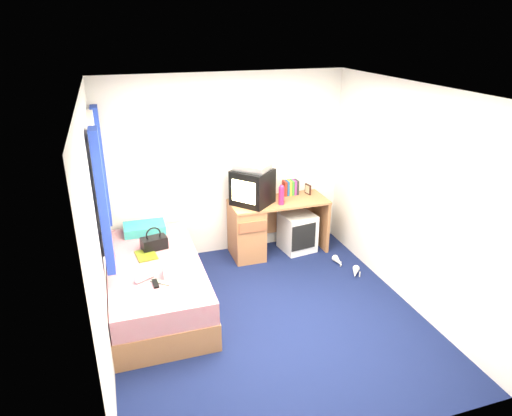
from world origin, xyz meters
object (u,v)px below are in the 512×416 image
object	(u,v)px
remote_control	(155,284)
white_heels	(347,267)
vcr	(252,167)
water_bottle	(144,277)
pillow	(145,228)
desk	(259,226)
handbag	(154,243)
picture_frame	(308,189)
crt_tv	(252,187)
towel	(181,269)
colour_swatch_fan	(161,282)
magazine	(146,255)
pink_water_bottle	(281,196)
bed	(156,283)
storage_cube	(297,232)
aerosol_can	(266,195)

from	to	relation	value
remote_control	white_heels	xyz separation A→B (m)	(2.43, 0.50, -0.51)
vcr	water_bottle	distance (m)	2.02
pillow	vcr	bearing A→B (deg)	0.59
desk	handbag	distance (m)	1.52
vcr	picture_frame	distance (m)	0.94
crt_tv	towel	world-z (taller)	crt_tv
pillow	remote_control	distance (m)	1.27
towel	colour_swatch_fan	distance (m)	0.26
pillow	handbag	xyz separation A→B (m)	(0.07, -0.48, 0.02)
desk	magazine	world-z (taller)	desk
crt_tv	water_bottle	size ratio (longest dim) A/B	3.12
desk	picture_frame	world-z (taller)	picture_frame
picture_frame	vcr	bearing A→B (deg)	174.58
crt_tv	handbag	bearing A→B (deg)	-110.52
pink_water_bottle	water_bottle	world-z (taller)	pink_water_bottle
bed	water_bottle	xyz separation A→B (m)	(-0.13, -0.35, 0.31)
storage_cube	pink_water_bottle	xyz separation A→B (m)	(-0.29, -0.10, 0.60)
aerosol_can	magazine	xyz separation A→B (m)	(-1.63, -0.66, -0.29)
water_bottle	handbag	bearing A→B (deg)	75.42
pink_water_bottle	water_bottle	size ratio (longest dim) A/B	1.18
bed	magazine	world-z (taller)	magazine
storage_cube	towel	size ratio (longest dim) A/B	1.61
pillow	white_heels	size ratio (longest dim) A/B	0.91
aerosol_can	crt_tv	bearing A→B (deg)	-173.96
vcr	magazine	bearing A→B (deg)	-110.29
aerosol_can	picture_frame	bearing A→B (deg)	7.13
picture_frame	remote_control	xyz separation A→B (m)	(-2.25, -1.38, -0.27)
crt_tv	pillow	bearing A→B (deg)	-130.36
picture_frame	aerosol_can	bearing A→B (deg)	175.00
handbag	colour_swatch_fan	distance (m)	0.77
bed	picture_frame	size ratio (longest dim) A/B	14.29
pink_water_bottle	magazine	xyz separation A→B (m)	(-1.79, -0.49, -0.32)
vcr	aerosol_can	distance (m)	0.45
crt_tv	vcr	world-z (taller)	vcr
desk	water_bottle	size ratio (longest dim) A/B	6.50
pink_water_bottle	aerosol_can	world-z (taller)	pink_water_bottle
magazine	bed	bearing A→B (deg)	-68.67
remote_control	vcr	bearing A→B (deg)	38.52
crt_tv	picture_frame	world-z (taller)	crt_tv
crt_tv	picture_frame	xyz separation A→B (m)	(0.83, 0.10, -0.16)
pink_water_bottle	aerosol_can	bearing A→B (deg)	134.02
towel	magazine	xyz separation A→B (m)	(-0.31, 0.51, -0.05)
water_bottle	picture_frame	bearing A→B (deg)	28.26
towel	magazine	bearing A→B (deg)	121.57
pillow	crt_tv	distance (m)	1.45
desk	towel	size ratio (longest dim) A/B	3.96
storage_cube	aerosol_can	bearing A→B (deg)	164.11
handbag	crt_tv	bearing A→B (deg)	8.49
aerosol_can	magazine	bearing A→B (deg)	-158.09
pillow	desk	size ratio (longest dim) A/B	0.38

